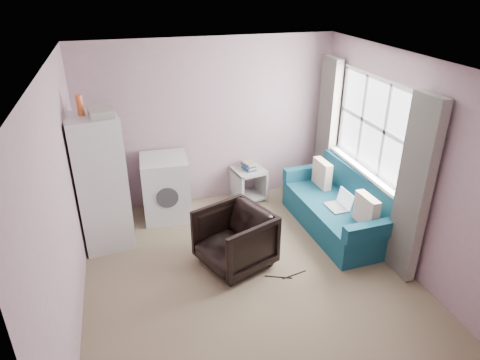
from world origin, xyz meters
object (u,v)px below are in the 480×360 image
(washing_machine, at_px, (166,186))
(side_table, at_px, (249,182))
(armchair, at_px, (235,236))
(fridge, at_px, (100,182))
(sofa, at_px, (341,209))

(washing_machine, distance_m, side_table, 1.35)
(armchair, bearing_deg, fridge, -143.50)
(armchair, height_order, fridge, fridge)
(fridge, relative_size, side_table, 3.18)
(fridge, height_order, sofa, fridge)
(fridge, distance_m, washing_machine, 1.06)
(armchair, bearing_deg, sofa, 82.23)
(armchair, distance_m, sofa, 1.70)
(washing_machine, relative_size, sofa, 0.49)
(sofa, bearing_deg, fridge, 167.76)
(armchair, xyz_separation_m, washing_machine, (-0.66, 1.41, 0.08))
(washing_machine, distance_m, sofa, 2.52)
(fridge, height_order, side_table, fridge)
(fridge, xyz_separation_m, sofa, (3.16, -0.52, -0.59))
(armchair, relative_size, fridge, 0.40)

